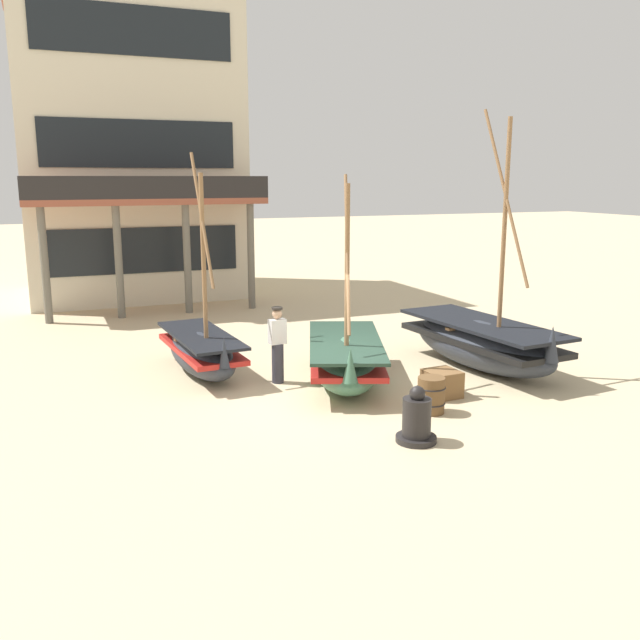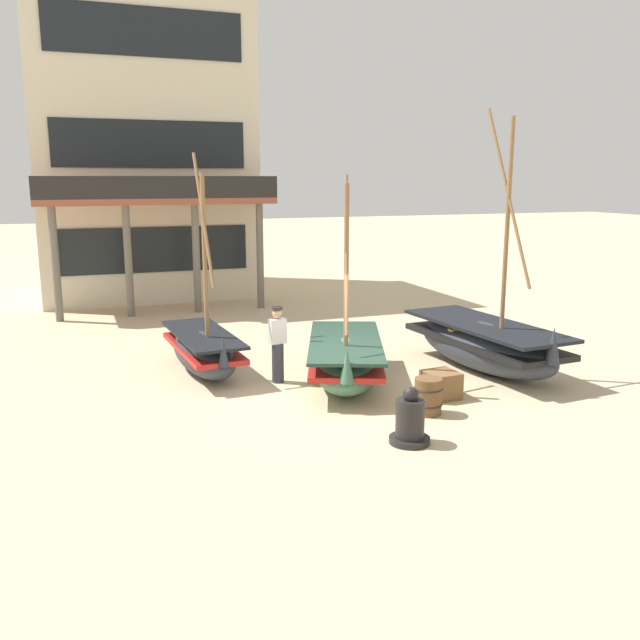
{
  "view_description": "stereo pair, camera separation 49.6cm",
  "coord_description": "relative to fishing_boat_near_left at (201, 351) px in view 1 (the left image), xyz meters",
  "views": [
    {
      "loc": [
        -5.45,
        -12.29,
        4.41
      ],
      "look_at": [
        0.0,
        1.0,
        1.4
      ],
      "focal_mm": 38.23,
      "sensor_mm": 36.0,
      "label": 1
    },
    {
      "loc": [
        -4.99,
        -12.47,
        4.41
      ],
      "look_at": [
        0.0,
        1.0,
        1.4
      ],
      "focal_mm": 38.23,
      "sensor_mm": 36.0,
      "label": 2
    }
  ],
  "objects": [
    {
      "name": "harbor_building_main",
      "position": [
        0.11,
        12.14,
        4.94
      ],
      "size": [
        7.91,
        8.52,
        10.97
      ],
      "color": "beige",
      "rests_on": "ground"
    },
    {
      "name": "capstan_winch",
      "position": [
        2.46,
        -5.46,
        -0.15
      ],
      "size": [
        0.7,
        0.7,
        0.99
      ],
      "color": "black",
      "rests_on": "ground"
    },
    {
      "name": "fisherman_by_hull",
      "position": [
        1.38,
        -1.33,
        0.3
      ],
      "size": [
        0.38,
        0.26,
        1.68
      ],
      "color": "#33333D",
      "rests_on": "ground"
    },
    {
      "name": "ground_plane",
      "position": [
        2.24,
        -2.67,
        -0.54
      ],
      "size": [
        120.0,
        120.0,
        0.0
      ],
      "primitive_type": "plane",
      "color": "#CCB78E"
    },
    {
      "name": "cargo_crate",
      "position": [
        4.19,
        -3.52,
        -0.26
      ],
      "size": [
        0.69,
        0.69,
        0.55
      ],
      "primitive_type": "cube",
      "rotation": [
        0.0,
        0.0,
        0.05
      ],
      "color": "brown",
      "rests_on": "ground"
    },
    {
      "name": "fishing_boat_centre_large",
      "position": [
        6.21,
        -2.03,
        0.08
      ],
      "size": [
        2.01,
        4.63,
        5.9
      ],
      "color": "#2D333D",
      "rests_on": "ground"
    },
    {
      "name": "wooden_barrel",
      "position": [
        3.46,
        -4.29,
        -0.19
      ],
      "size": [
        0.56,
        0.56,
        0.7
      ],
      "color": "brown",
      "rests_on": "ground"
    },
    {
      "name": "fishing_boat_near_left",
      "position": [
        0.0,
        0.0,
        0.0
      ],
      "size": [
        1.4,
        3.58,
        4.95
      ],
      "color": "#2D333D",
      "rests_on": "ground"
    },
    {
      "name": "fishing_boat_far_right",
      "position": [
        2.75,
        -1.88,
        0.0
      ],
      "size": [
        2.87,
        4.25,
        4.48
      ],
      "color": "#427056",
      "rests_on": "ground"
    }
  ]
}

